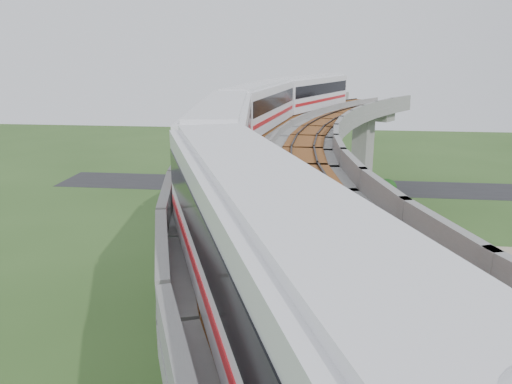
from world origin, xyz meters
The scene contains 14 objects.
ground centered at (0.00, 0.00, 0.00)m, with size 160.00×160.00×0.00m, color #315020.
dirt_lot centered at (14.00, -2.00, 0.02)m, with size 18.00×26.00×0.04m, color gray.
asphalt_road centered at (0.00, 30.00, 0.01)m, with size 60.00×8.00×0.03m, color #232326.
viaduct centered at (3.84, 0.00, 9.05)m, with size 19.58×73.98×11.40m.
metro_train centered at (0.35, 0.09, 12.31)m, with size 10.66×61.34×3.64m.
fence centered at (9.75, 0.00, 0.75)m, with size 3.87×38.73×1.50m.
tree_0 centered at (11.27, 23.89, 1.75)m, with size 2.22×2.22×2.70m.
tree_1 centered at (9.82, 16.25, 2.14)m, with size 2.47×2.47×3.20m.
tree_2 centered at (7.13, 10.97, 1.84)m, with size 2.84×2.84×3.05m.
tree_3 centered at (7.11, 1.69, 1.82)m, with size 2.68×2.68×2.97m.
tree_4 centered at (6.35, -2.82, 2.05)m, with size 2.65×2.65×3.18m.
tree_5 centered at (7.69, -11.83, 2.03)m, with size 2.17×2.17×2.96m.
car_red centered at (14.53, -3.31, 0.72)m, with size 1.44×4.14×1.36m, color maroon.
car_dark centered at (12.78, 8.58, 0.66)m, with size 1.75×4.31×1.25m, color black.
Camera 1 is at (2.80, -32.00, 16.38)m, focal length 35.00 mm.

